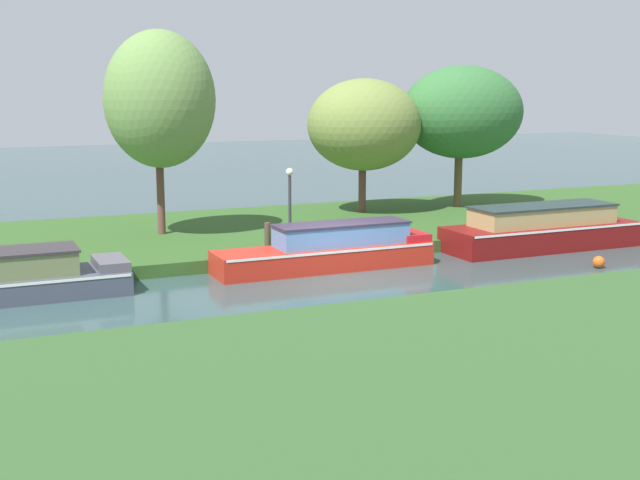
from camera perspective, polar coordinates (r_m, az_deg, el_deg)
ground_plane at (r=24.17m, az=1.54°, el=-2.54°), size 120.00×120.00×0.00m
riverbank_far at (r=30.48m, az=-4.10°, el=0.53°), size 72.00×10.00×0.40m
riverbank_near at (r=16.74m, az=14.98°, el=-8.09°), size 72.00×10.00×0.40m
slate_barge at (r=23.06m, az=-19.40°, el=-2.42°), size 5.15×1.98×1.28m
maroon_narrowboat at (r=29.29m, az=14.89°, el=0.70°), size 6.99×2.11×1.49m
red_cruiser at (r=25.19m, az=0.76°, el=-0.67°), size 6.75×1.61×1.38m
willow_tree_left at (r=28.70m, az=-10.87°, el=9.38°), size 3.71×3.69×6.89m
willow_tree_centre at (r=33.60m, az=3.05°, el=7.84°), size 4.64×4.11×5.35m
willow_tree_right at (r=35.57m, az=9.71°, el=8.58°), size 5.41×3.99×5.90m
lamp_post at (r=26.89m, az=-2.08°, el=3.06°), size 0.24×0.24×2.46m
mooring_post_near at (r=25.99m, az=-3.59°, el=0.24°), size 0.20×0.20×0.87m
channel_buoy at (r=26.71m, az=18.47°, el=-1.43°), size 0.37×0.37×0.37m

